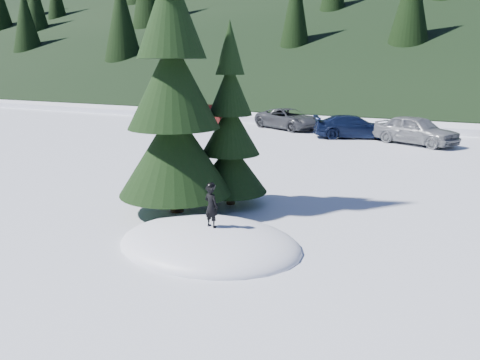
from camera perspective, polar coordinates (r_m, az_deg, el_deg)
The scene contains 10 objects.
ground at distance 11.10m, azimuth -3.77°, elevation -7.95°, with size 200.00×200.00×0.00m, color white.
snow_mound at distance 11.10m, azimuth -3.77°, elevation -7.95°, with size 4.48×3.52×0.96m, color white.
spruce_tall at distance 13.06m, azimuth -8.16°, elevation 10.20°, with size 3.20×3.20×8.60m.
spruce_short at distance 13.83m, azimuth -1.19°, elevation 5.45°, with size 2.20×2.20×5.37m.
child_skier at distance 10.72m, azimuth -3.52°, elevation -3.22°, with size 0.36×0.24×0.98m, color black.
car_0 at distance 37.54m, azimuth -8.40°, elevation 8.52°, with size 1.80×4.47×1.52m, color black.
car_1 at distance 33.29m, azimuth -4.10°, elevation 7.87°, with size 1.49×4.27×1.41m, color #390C0A.
car_2 at distance 31.38m, azimuth 5.92°, elevation 7.43°, with size 2.24×4.85×1.35m, color #414347.
car_3 at distance 28.08m, azimuth 13.60°, elevation 6.34°, with size 1.84×4.52×1.31m, color #0E1733.
car_4 at distance 26.72m, azimuth 20.65°, elevation 5.73°, with size 1.82×4.52×1.54m, color gray.
Camera 1 is at (5.45, -8.75, 4.10)m, focal length 35.00 mm.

